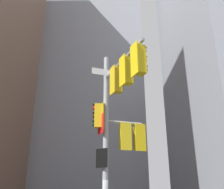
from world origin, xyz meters
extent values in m
cube|color=#9399A3|center=(-2.54, 23.29, 22.72)|extent=(12.84, 12.84, 45.43)
cylinder|color=#9EA0A3|center=(0.00, 0.00, 3.87)|extent=(0.22, 0.22, 7.74)
cylinder|color=#9EA0A3|center=(0.66, -1.52, 6.76)|extent=(1.42, 3.09, 0.12)
cylinder|color=#9EA0A3|center=(0.77, 0.31, 4.80)|extent=(1.58, 0.73, 0.12)
cube|color=gold|center=(0.29, -1.14, 6.16)|extent=(0.22, 0.45, 1.14)
cube|color=gold|center=(0.46, -1.07, 6.16)|extent=(0.45, 0.45, 1.00)
cylinder|color=red|center=(0.64, -0.99, 6.51)|extent=(0.13, 0.21, 0.20)
cube|color=black|center=(0.65, -0.98, 6.63)|extent=(0.15, 0.23, 0.02)
cylinder|color=#3C2C06|center=(0.64, -0.99, 6.16)|extent=(0.13, 0.21, 0.20)
cube|color=black|center=(0.65, -0.98, 6.28)|extent=(0.15, 0.23, 0.02)
cylinder|color=#06311C|center=(0.64, -0.99, 5.81)|extent=(0.13, 0.21, 0.20)
cube|color=black|center=(0.65, -0.98, 5.93)|extent=(0.15, 0.23, 0.02)
cube|color=yellow|center=(0.65, -1.98, 6.16)|extent=(0.22, 0.45, 1.14)
cube|color=yellow|center=(0.82, -1.90, 6.16)|extent=(0.45, 0.45, 1.00)
cylinder|color=red|center=(1.00, -1.82, 6.51)|extent=(0.13, 0.21, 0.20)
cube|color=black|center=(1.01, -1.82, 6.63)|extent=(0.15, 0.23, 0.02)
cylinder|color=#3C2C06|center=(1.00, -1.82, 6.16)|extent=(0.13, 0.21, 0.20)
cube|color=black|center=(1.01, -1.82, 6.28)|extent=(0.15, 0.23, 0.02)
cylinder|color=#06311C|center=(1.00, -1.82, 5.81)|extent=(0.13, 0.21, 0.20)
cube|color=black|center=(1.01, -1.82, 5.93)|extent=(0.15, 0.23, 0.02)
cube|color=yellow|center=(1.01, -2.81, 6.16)|extent=(0.22, 0.45, 1.14)
cube|color=yellow|center=(1.18, -2.74, 6.16)|extent=(0.45, 0.45, 1.00)
cylinder|color=#360605|center=(1.37, -2.66, 6.51)|extent=(0.13, 0.21, 0.20)
cube|color=black|center=(1.37, -2.66, 6.63)|extent=(0.15, 0.23, 0.02)
cylinder|color=yellow|center=(1.37, -2.66, 6.16)|extent=(0.13, 0.21, 0.20)
cube|color=black|center=(1.37, -2.66, 6.28)|extent=(0.15, 0.23, 0.02)
cylinder|color=#06311C|center=(1.37, -2.66, 5.81)|extent=(0.13, 0.21, 0.20)
cube|color=black|center=(1.37, -2.66, 5.93)|extent=(0.15, 0.23, 0.02)
cube|color=yellow|center=(0.84, 0.13, 4.20)|extent=(0.46, 0.21, 1.14)
cube|color=yellow|center=(0.77, 0.31, 4.20)|extent=(0.44, 0.44, 1.00)
cylinder|color=#360605|center=(0.69, 0.49, 4.55)|extent=(0.21, 0.13, 0.20)
cube|color=black|center=(0.69, 0.50, 4.67)|extent=(0.23, 0.15, 0.02)
cylinder|color=#3C2C06|center=(0.69, 0.49, 4.20)|extent=(0.21, 0.13, 0.20)
cube|color=black|center=(0.69, 0.50, 4.32)|extent=(0.23, 0.15, 0.02)
cylinder|color=#19C672|center=(0.69, 0.49, 3.85)|extent=(0.21, 0.13, 0.20)
cube|color=black|center=(0.69, 0.50, 3.97)|extent=(0.23, 0.15, 0.02)
cube|color=yellow|center=(1.45, 0.38, 4.20)|extent=(0.46, 0.21, 1.14)
cube|color=yellow|center=(1.38, 0.56, 4.20)|extent=(0.44, 0.44, 1.00)
cylinder|color=red|center=(1.31, 0.74, 4.55)|extent=(0.21, 0.13, 0.20)
cube|color=black|center=(1.30, 0.75, 4.67)|extent=(0.23, 0.15, 0.02)
cylinder|color=#3C2C06|center=(1.31, 0.74, 4.20)|extent=(0.21, 0.13, 0.20)
cube|color=black|center=(1.30, 0.75, 4.32)|extent=(0.23, 0.15, 0.02)
cylinder|color=#06311C|center=(1.31, 0.74, 3.85)|extent=(0.21, 0.13, 0.20)
cube|color=black|center=(1.30, 0.75, 3.97)|extent=(0.23, 0.15, 0.02)
cube|color=gold|center=(-0.12, -0.01, 5.01)|extent=(0.07, 0.48, 1.14)
cube|color=gold|center=(-0.31, -0.03, 5.01)|extent=(0.37, 0.37, 1.00)
cylinder|color=red|center=(-0.51, -0.05, 5.36)|extent=(0.08, 0.20, 0.20)
cube|color=black|center=(-0.51, -0.05, 5.48)|extent=(0.09, 0.23, 0.02)
cylinder|color=#3C2C06|center=(-0.51, -0.05, 5.01)|extent=(0.08, 0.20, 0.20)
cube|color=black|center=(-0.51, -0.05, 5.13)|extent=(0.09, 0.23, 0.02)
cylinder|color=#06311C|center=(-0.51, -0.05, 4.66)|extent=(0.08, 0.20, 0.20)
cube|color=black|center=(-0.51, -0.05, 4.78)|extent=(0.09, 0.23, 0.02)
cube|color=white|center=(0.14, -0.32, 6.83)|extent=(1.43, 0.61, 0.28)
cube|color=#19479E|center=(0.14, -0.32, 6.83)|extent=(1.39, 0.59, 0.24)
cube|color=red|center=(-0.20, -0.09, 4.65)|extent=(0.27, 0.59, 0.80)
cube|color=white|center=(-0.20, -0.09, 4.65)|extent=(0.25, 0.55, 0.76)
cube|color=black|center=(-0.14, -0.17, 3.30)|extent=(0.47, 0.40, 0.72)
cube|color=white|center=(-0.14, -0.17, 3.30)|extent=(0.44, 0.37, 0.68)
camera|label=1|loc=(0.37, -9.87, 2.34)|focal=39.36mm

